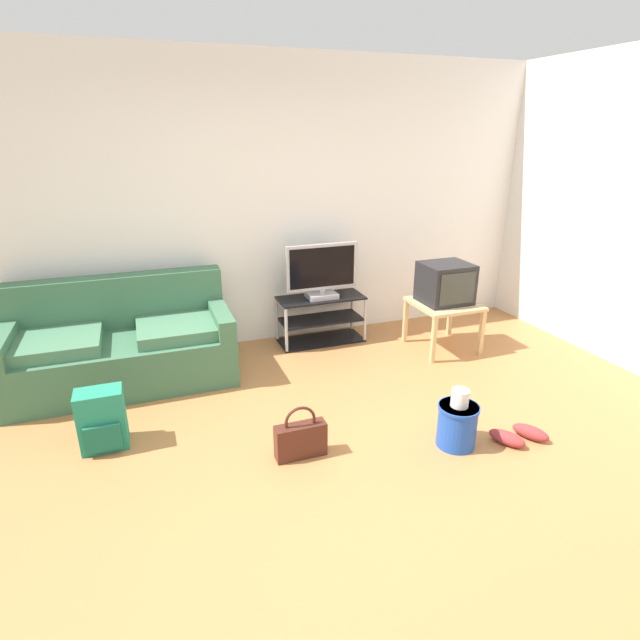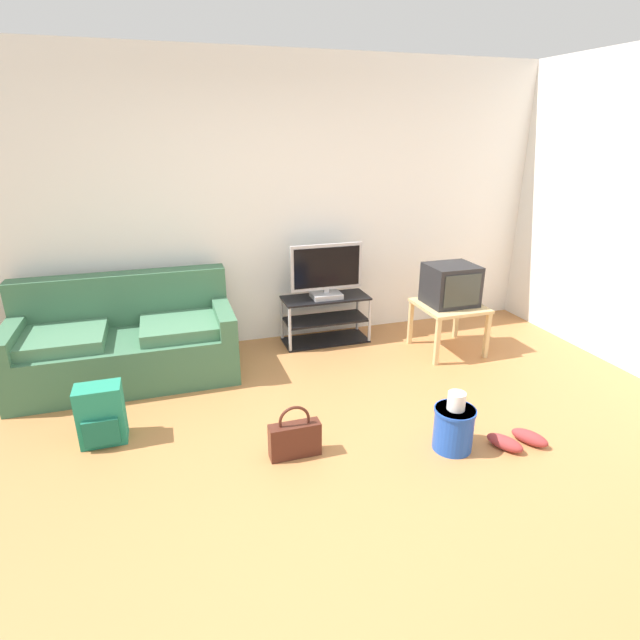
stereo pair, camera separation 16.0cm
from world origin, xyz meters
The scene contains 12 objects.
ground_plane centered at (0.00, 0.00, -0.01)m, with size 9.00×9.80×0.02m, color #B27542.
wall_back centered at (0.00, 2.45, 1.35)m, with size 9.00×0.10×2.70m, color white.
wall_right centered at (3.05, 0.84, 1.35)m, with size 0.10×3.60×2.70m, color white.
couch centered at (-1.23, 1.92, 0.32)m, with size 1.80×0.84×0.86m.
tv_stand centered at (0.64, 2.14, 0.24)m, with size 0.86×0.36×0.47m.
flat_tv centered at (0.64, 2.12, 0.74)m, with size 0.72×0.22×0.54m.
side_table centered at (1.70, 1.57, 0.41)m, with size 0.59×0.59×0.47m.
crt_tv centered at (1.70, 1.59, 0.66)m, with size 0.45×0.40×0.38m.
backpack centered at (-1.37, 0.91, 0.21)m, with size 0.30×0.27×0.42m.
handbag centered at (-0.15, 0.36, 0.13)m, with size 0.34×0.11×0.37m.
cleaning_bucket centered at (0.89, 0.12, 0.18)m, with size 0.28×0.28×0.42m.
sneakers_pair centered at (1.32, 0.01, 0.04)m, with size 0.42×0.28×0.09m.
Camera 1 is at (-0.99, -2.31, 2.02)m, focal length 28.21 mm.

